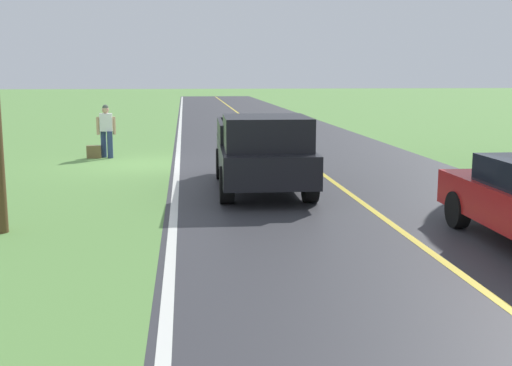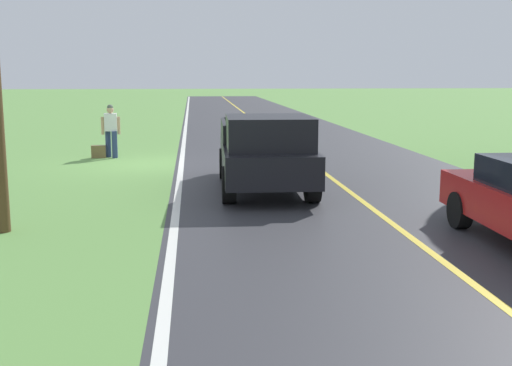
% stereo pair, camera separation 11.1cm
% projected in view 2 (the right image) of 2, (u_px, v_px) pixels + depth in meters
% --- Properties ---
extents(ground_plane, '(200.00, 200.00, 0.00)m').
position_uv_depth(ground_plane, '(149.00, 164.00, 19.70)').
color(ground_plane, '#609347').
extents(road_surface, '(8.39, 120.00, 0.00)m').
position_uv_depth(road_surface, '(309.00, 162.00, 20.19)').
color(road_surface, '#333338').
rests_on(road_surface, ground).
extents(lane_edge_line, '(0.16, 117.60, 0.00)m').
position_uv_depth(lane_edge_line, '(181.00, 163.00, 19.80)').
color(lane_edge_line, silver).
rests_on(lane_edge_line, ground).
extents(lane_centre_line, '(0.14, 117.60, 0.00)m').
position_uv_depth(lane_centre_line, '(309.00, 162.00, 20.19)').
color(lane_centre_line, gold).
rests_on(lane_centre_line, ground).
extents(hitchhiker_walking, '(0.62, 0.51, 1.75)m').
position_uv_depth(hitchhiker_walking, '(111.00, 128.00, 21.07)').
color(hitchhiker_walking, navy).
rests_on(hitchhiker_walking, ground).
extents(suitcase_carried, '(0.47, 0.23, 0.42)m').
position_uv_depth(suitcase_carried, '(99.00, 152.00, 21.05)').
color(suitcase_carried, brown).
rests_on(suitcase_carried, ground).
extents(pickup_truck_passing, '(2.21, 5.45, 1.82)m').
position_uv_depth(pickup_truck_passing, '(265.00, 150.00, 15.01)').
color(pickup_truck_passing, black).
rests_on(pickup_truck_passing, ground).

